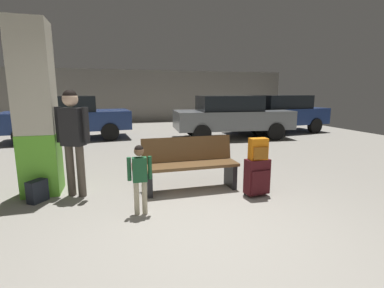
{
  "coord_description": "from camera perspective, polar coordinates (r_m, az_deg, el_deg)",
  "views": [
    {
      "loc": [
        -1.02,
        -2.88,
        1.67
      ],
      "look_at": [
        0.16,
        1.3,
        0.85
      ],
      "focal_mm": 26.32,
      "sensor_mm": 36.0,
      "label": 1
    }
  ],
  "objects": [
    {
      "name": "ground_plane",
      "position": [
        7.16,
        -7.2,
        -3.31
      ],
      "size": [
        18.0,
        18.0,
        0.1
      ],
      "primitive_type": "cube",
      "color": "gray"
    },
    {
      "name": "garage_back_wall",
      "position": [
        15.77,
        -12.31,
        9.43
      ],
      "size": [
        18.0,
        0.12,
        2.8
      ],
      "primitive_type": "cube",
      "color": "gray",
      "rests_on": "ground_plane"
    },
    {
      "name": "structural_pillar",
      "position": [
        5.13,
        -29.04,
        5.87
      ],
      "size": [
        0.57,
        0.57,
        2.74
      ],
      "color": "#66C633",
      "rests_on": "ground_plane"
    },
    {
      "name": "bench",
      "position": [
        4.82,
        -0.43,
        -4.08
      ],
      "size": [
        1.6,
        0.53,
        0.89
      ],
      "color": "brown",
      "rests_on": "ground_plane"
    },
    {
      "name": "suitcase",
      "position": [
        4.65,
        13.07,
        -6.46
      ],
      "size": [
        0.4,
        0.27,
        0.6
      ],
      "color": "#471419",
      "rests_on": "ground_plane"
    },
    {
      "name": "backpack_bright",
      "position": [
        4.54,
        13.29,
        -1.02
      ],
      "size": [
        0.29,
        0.21,
        0.34
      ],
      "color": "orange",
      "rests_on": "suitcase"
    },
    {
      "name": "child",
      "position": [
        3.85,
        -10.57,
        -5.67
      ],
      "size": [
        0.33,
        0.2,
        0.97
      ],
      "color": "beige",
      "rests_on": "ground_plane"
    },
    {
      "name": "adult",
      "position": [
        4.76,
        -23.03,
        2.3
      ],
      "size": [
        0.52,
        0.34,
        1.69
      ],
      "color": "brown",
      "rests_on": "ground_plane"
    },
    {
      "name": "backpack_dark_floor",
      "position": [
        4.94,
        -28.9,
        -8.38
      ],
      "size": [
        0.31,
        0.32,
        0.34
      ],
      "color": "#1E232D",
      "rests_on": "ground_plane"
    },
    {
      "name": "parked_car_near",
      "position": [
        10.24,
        7.95,
        5.71
      ],
      "size": [
        4.23,
        2.06,
        1.51
      ],
      "color": "slate",
      "rests_on": "ground_plane"
    },
    {
      "name": "parked_car_side",
      "position": [
        12.08,
        16.88,
        6.1
      ],
      "size": [
        4.27,
        2.17,
        1.51
      ],
      "color": "navy",
      "rests_on": "ground_plane"
    },
    {
      "name": "parked_car_far",
      "position": [
        10.71,
        -23.96,
        5.12
      ],
      "size": [
        4.23,
        2.07,
        1.51
      ],
      "color": "navy",
      "rests_on": "ground_plane"
    }
  ]
}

